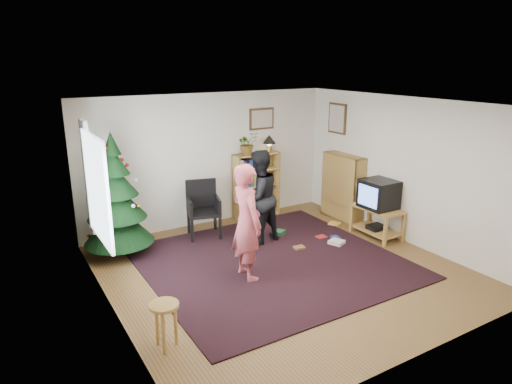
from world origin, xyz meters
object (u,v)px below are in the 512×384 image
crt_tv (379,194)px  person_standing (247,222)px  bookshelf_right (343,186)px  potted_plant (247,143)px  picture_right (337,118)px  person_by_chair (258,197)px  stool (165,314)px  picture_back (262,119)px  table_lamp (269,140)px  christmas_tree (117,205)px  tv_stand (377,219)px  bookshelf_back (256,184)px  armchair (201,206)px

crt_tv → person_standing: person_standing is taller
bookshelf_right → potted_plant: (-1.59, 1.01, 0.85)m
picture_right → person_by_chair: picture_right is taller
potted_plant → bookshelf_right: bearing=-32.4°
potted_plant → stool: bearing=-131.8°
crt_tv → person_by_chair: bearing=156.1°
picture_back → table_lamp: (0.10, -0.14, -0.42)m
picture_back → christmas_tree: size_ratio=0.27×
bookshelf_right → table_lamp: table_lamp is taller
christmas_tree → person_by_chair: 2.33m
picture_back → potted_plant: 0.61m
tv_stand → stool: (-4.42, -1.21, 0.10)m
picture_back → tv_stand: size_ratio=0.62×
bookshelf_right → person_by_chair: (-2.08, -0.21, 0.16)m
person_by_chair → bookshelf_back: bearing=-129.4°
person_by_chair → table_lamp: bearing=-139.0°
table_lamp → tv_stand: bearing=-65.0°
bookshelf_back → stool: size_ratio=2.37×
christmas_tree → bookshelf_right: bearing=-7.0°
christmas_tree → bookshelf_right: christmas_tree is taller
tv_stand → bookshelf_right: bearing=83.6°
picture_back → potted_plant: picture_back is taller
picture_back → bookshelf_right: picture_back is taller
picture_back → tv_stand: (1.07, -2.22, -1.63)m
bookshelf_back → tv_stand: 2.47m
bookshelf_right → picture_back: bearing=46.0°
christmas_tree → table_lamp: bearing=8.6°
bookshelf_right → person_standing: bearing=113.4°
person_standing → table_lamp: bearing=-37.7°
bookshelf_right → armchair: bookshelf_right is taller
picture_back → armchair: bearing=-162.1°
picture_back → crt_tv: bearing=-64.3°
crt_tv → person_standing: size_ratio=0.34×
crt_tv → potted_plant: 2.65m
christmas_tree → potted_plant: 2.82m
stool → picture_right: bearing=30.1°
tv_stand → stool: 4.58m
stool → potted_plant: potted_plant is taller
picture_right → armchair: (-2.92, 0.21, -1.41)m
bookshelf_back → bookshelf_right: 1.72m
bookshelf_right → person_by_chair: person_by_chair is taller
christmas_tree → bookshelf_back: (2.90, 0.49, -0.18)m
picture_back → stool: (-3.35, -3.43, -1.53)m
bookshelf_right → person_by_chair: bearing=95.6°
christmas_tree → crt_tv: (4.17, -1.60, -0.04)m
christmas_tree → tv_stand: 4.50m
stool → bookshelf_right: bearing=26.7°
christmas_tree → crt_tv: christmas_tree is taller
bookshelf_back → armchair: (-1.39, -0.38, -0.12)m
bookshelf_right → picture_right: bearing=-17.7°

